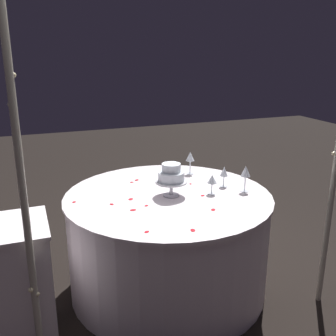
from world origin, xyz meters
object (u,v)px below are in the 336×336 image
at_px(decorative_arch, 205,77).
at_px(cake_knife, 168,180).
at_px(tiered_cake, 171,176).
at_px(wine_glass_1, 212,180).
at_px(wine_glass_3, 224,172).
at_px(main_table, 168,241).
at_px(wine_glass_2, 190,157).
at_px(side_table, 13,289).
at_px(wine_glass_0, 246,172).

xyz_separation_m(decorative_arch, cake_knife, (-0.11, -0.83, -0.82)).
relative_size(tiered_cake, wine_glass_1, 1.64).
height_order(decorative_arch, wine_glass_3, decorative_arch).
bearing_deg(tiered_cake, wine_glass_3, -174.48).
relative_size(main_table, wine_glass_2, 7.80).
bearing_deg(wine_glass_1, decorative_arch, 56.78).
height_order(decorative_arch, wine_glass_1, decorative_arch).
relative_size(side_table, wine_glass_1, 5.55).
relative_size(wine_glass_2, wine_glass_3, 1.21).
bearing_deg(side_table, tiered_cake, -167.45).
xyz_separation_m(wine_glass_1, wine_glass_3, (-0.15, -0.11, 0.00)).
bearing_deg(main_table, decorative_arch, 89.89).
height_order(wine_glass_3, cake_knife, wine_glass_3).
relative_size(main_table, side_table, 1.84).
relative_size(side_table, wine_glass_3, 5.13).
xyz_separation_m(wine_glass_0, wine_glass_1, (0.24, -0.04, -0.04)).
xyz_separation_m(wine_glass_0, wine_glass_2, (0.19, -0.51, -0.00)).
relative_size(tiered_cake, wine_glass_3, 1.51).
bearing_deg(main_table, tiered_cake, 107.27).
relative_size(decorative_arch, side_table, 3.12).
distance_m(main_table, side_table, 1.08).
xyz_separation_m(side_table, cake_knife, (-1.15, -0.56, 0.34)).
bearing_deg(wine_glass_3, main_table, 0.98).
height_order(tiered_cake, cake_knife, tiered_cake).
bearing_deg(main_table, wine_glass_1, 160.92).
relative_size(decorative_arch, wine_glass_0, 12.91).
distance_m(main_table, wine_glass_1, 0.55).
xyz_separation_m(decorative_arch, wine_glass_2, (-0.33, -0.91, -0.69)).
bearing_deg(tiered_cake, cake_knife, -107.05).
height_order(tiered_cake, wine_glass_2, tiered_cake).
bearing_deg(decorative_arch, cake_knife, -97.60).
bearing_deg(decorative_arch, wine_glass_3, -128.76).
relative_size(wine_glass_0, wine_glass_3, 1.24).
bearing_deg(tiered_cake, wine_glass_0, 168.60).
bearing_deg(decorative_arch, wine_glass_0, -142.74).
xyz_separation_m(main_table, wine_glass_2, (-0.33, -0.37, 0.50)).
bearing_deg(tiered_cake, main_table, -72.73).
bearing_deg(tiered_cake, side_table, 12.55).
height_order(decorative_arch, tiered_cake, decorative_arch).
bearing_deg(tiered_cake, wine_glass_2, -128.25).
distance_m(wine_glass_0, wine_glass_2, 0.55).
bearing_deg(decorative_arch, tiered_cake, -91.31).
bearing_deg(side_table, cake_knife, -154.22).
xyz_separation_m(side_table, wine_glass_0, (-1.57, -0.13, 0.48)).
height_order(wine_glass_1, cake_knife, wine_glass_1).
xyz_separation_m(decorative_arch, side_table, (1.04, -0.27, -1.16)).
bearing_deg(decorative_arch, wine_glass_2, -110.01).
height_order(wine_glass_0, wine_glass_3, wine_glass_0).
xyz_separation_m(decorative_arch, wine_glass_1, (-0.29, -0.44, -0.72)).
height_order(decorative_arch, wine_glass_2, decorative_arch).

